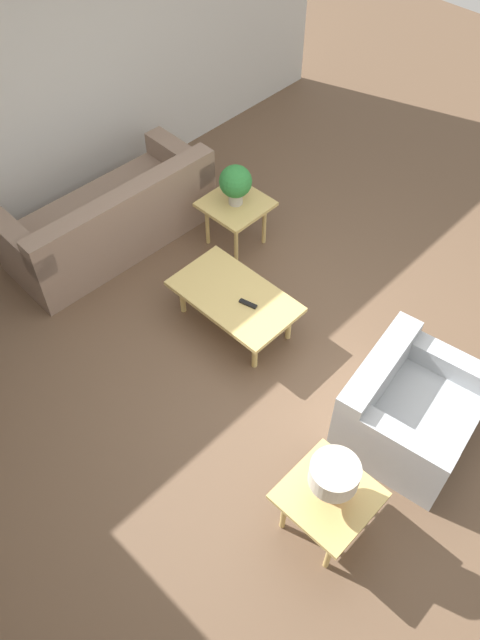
{
  "coord_description": "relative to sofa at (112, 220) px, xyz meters",
  "views": [
    {
      "loc": [
        -1.88,
        2.6,
        4.33
      ],
      "look_at": [
        0.33,
        0.33,
        0.55
      ],
      "focal_mm": 35.0,
      "sensor_mm": 36.0,
      "label": 1
    }
  ],
  "objects": [
    {
      "name": "sofa",
      "position": [
        0.0,
        0.0,
        0.0
      ],
      "size": [
        0.92,
        2.07,
        0.79
      ],
      "rotation": [
        0.0,
        0.0,
        1.54
      ],
      "color": "gray",
      "rests_on": "ground_plane"
    },
    {
      "name": "ground_plane",
      "position": [
        -2.25,
        -0.13,
        -0.3
      ],
      "size": [
        14.0,
        14.0,
        0.0
      ],
      "primitive_type": "plane",
      "color": "brown"
    },
    {
      "name": "table_lamp",
      "position": [
        -3.35,
        0.83,
        0.47
      ],
      "size": [
        0.32,
        0.32,
        0.37
      ],
      "color": "red",
      "rests_on": "side_table_lamp"
    },
    {
      "name": "armchair",
      "position": [
        -3.3,
        -0.2,
        -0.02
      ],
      "size": [
        1.0,
        1.1,
        0.7
      ],
      "rotation": [
        0.0,
        0.0,
        -1.43
      ],
      "color": "#A8ADB2",
      "rests_on": "ground_plane"
    },
    {
      "name": "wall_right",
      "position": [
        0.81,
        -0.13,
        1.05
      ],
      "size": [
        0.12,
        7.2,
        2.7
      ],
      "color": "silver",
      "rests_on": "ground_plane"
    },
    {
      "name": "side_table_plant",
      "position": [
        -0.86,
        -0.84,
        0.14
      ],
      "size": [
        0.58,
        0.58,
        0.51
      ],
      "color": "tan",
      "rests_on": "ground_plane"
    },
    {
      "name": "side_table_lamp",
      "position": [
        -3.35,
        0.83,
        0.14
      ],
      "size": [
        0.58,
        0.58,
        0.51
      ],
      "color": "tan",
      "rests_on": "ground_plane"
    },
    {
      "name": "remote_control",
      "position": [
        -1.76,
        -0.07,
        0.09
      ],
      "size": [
        0.16,
        0.08,
        0.02
      ],
      "color": "black",
      "rests_on": "coffee_table"
    },
    {
      "name": "potted_plant",
      "position": [
        -0.86,
        -0.84,
        0.44
      ],
      "size": [
        0.31,
        0.31,
        0.4
      ],
      "color": "#B2ADA3",
      "rests_on": "side_table_plant"
    },
    {
      "name": "coffee_table",
      "position": [
        -1.6,
        -0.07,
        0.04
      ],
      "size": [
        1.1,
        0.64,
        0.39
      ],
      "color": "tan",
      "rests_on": "ground_plane"
    }
  ]
}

